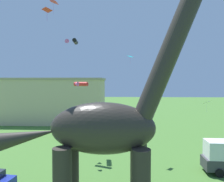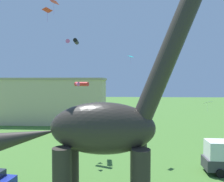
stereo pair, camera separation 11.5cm
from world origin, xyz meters
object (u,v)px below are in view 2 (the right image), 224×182
kite_high_right (74,41)px  kite_apex (81,84)px  kite_mid_center (131,56)px  kite_high_left (54,2)px  kite_drifting (208,103)px  dinosaur_sculpture (101,128)px  kite_mid_left (47,10)px

kite_high_right → kite_apex: kite_high_right is taller
kite_mid_center → kite_apex: bearing=-169.3°
kite_high_left → kite_mid_center: 10.76m
kite_apex → kite_mid_center: bearing=10.7°
kite_high_right → kite_mid_center: (7.39, -2.26, -2.28)m
kite_high_left → kite_drifting: bearing=26.0°
kite_mid_center → dinosaur_sculpture: bearing=-99.8°
kite_apex → kite_high_right: bearing=113.8°
kite_high_left → kite_high_right: 9.23m
kite_apex → dinosaur_sculpture: bearing=-72.5°
dinosaur_sculpture → kite_high_right: dinosaur_sculpture is taller
kite_drifting → kite_apex: (-15.60, -2.61, 2.37)m
kite_high_left → kite_mid_left: (0.76, -3.94, -2.02)m
dinosaur_sculpture → kite_drifting: size_ratio=11.84×
kite_high_left → kite_apex: bearing=76.9°
kite_drifting → kite_mid_left: size_ratio=1.50×
kite_mid_left → dinosaur_sculpture: bearing=-26.6°
dinosaur_sculpture → kite_high_right: size_ratio=8.48×
kite_mid_left → kite_mid_center: 12.69m
kite_apex → kite_mid_center: size_ratio=1.86×
dinosaur_sculpture → kite_drifting: (11.92, 14.31, 0.36)m
kite_high_right → kite_high_left: bearing=-88.8°
dinosaur_sculpture → kite_apex: dinosaur_sculpture is taller
kite_apex → kite_mid_left: 11.08m
dinosaur_sculpture → kite_drifting: 18.63m
kite_drifting → kite_high_left: kite_high_left is taller
dinosaur_sculpture → kite_mid_left: bearing=166.5°
kite_high_right → kite_mid_center: bearing=-17.0°
kite_drifting → kite_high_right: kite_high_right is taller
kite_drifting → kite_mid_center: kite_mid_center is taller
dinosaur_sculpture → kite_drifting: bearing=63.4°
kite_mid_left → kite_mid_center: (6.45, 10.69, -2.24)m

